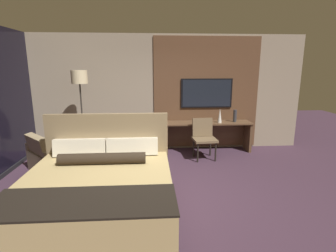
{
  "coord_description": "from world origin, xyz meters",
  "views": [
    {
      "loc": [
        -0.17,
        -3.85,
        2.05
      ],
      "look_at": [
        0.15,
        0.92,
        0.96
      ],
      "focal_mm": 28.0,
      "sensor_mm": 36.0,
      "label": 1
    }
  ],
  "objects_px": {
    "bed": "(99,191)",
    "desk": "(207,131)",
    "tv": "(207,93)",
    "vase_short": "(235,116)",
    "vase_tall": "(220,116)",
    "floor_lamp": "(80,85)",
    "desk_chair": "(204,135)",
    "armchair_by_window": "(56,157)"
  },
  "relations": [
    {
      "from": "bed",
      "to": "desk",
      "type": "height_order",
      "value": "bed"
    },
    {
      "from": "desk",
      "to": "floor_lamp",
      "type": "distance_m",
      "value": 3.13
    },
    {
      "from": "tv",
      "to": "desk_chair",
      "type": "bearing_deg",
      "value": -105.08
    },
    {
      "from": "floor_lamp",
      "to": "bed",
      "type": "bearing_deg",
      "value": -72.09
    },
    {
      "from": "armchair_by_window",
      "to": "floor_lamp",
      "type": "relative_size",
      "value": 0.63
    },
    {
      "from": "bed",
      "to": "vase_tall",
      "type": "bearing_deg",
      "value": 48.09
    },
    {
      "from": "desk",
      "to": "tv",
      "type": "xyz_separation_m",
      "value": [
        -0.0,
        0.2,
        0.9
      ]
    },
    {
      "from": "bed",
      "to": "tv",
      "type": "xyz_separation_m",
      "value": [
        2.12,
        2.97,
        1.05
      ]
    },
    {
      "from": "desk",
      "to": "floor_lamp",
      "type": "relative_size",
      "value": 1.06
    },
    {
      "from": "armchair_by_window",
      "to": "vase_short",
      "type": "relative_size",
      "value": 4.22
    },
    {
      "from": "tv",
      "to": "vase_tall",
      "type": "bearing_deg",
      "value": -49.12
    },
    {
      "from": "desk_chair",
      "to": "vase_short",
      "type": "relative_size",
      "value": 3.07
    },
    {
      "from": "bed",
      "to": "floor_lamp",
      "type": "distance_m",
      "value": 2.81
    },
    {
      "from": "floor_lamp",
      "to": "vase_short",
      "type": "xyz_separation_m",
      "value": [
        3.54,
        0.35,
        -0.79
      ]
    },
    {
      "from": "desk",
      "to": "vase_tall",
      "type": "xyz_separation_m",
      "value": [
        0.27,
        -0.11,
        0.39
      ]
    },
    {
      "from": "desk",
      "to": "vase_short",
      "type": "distance_m",
      "value": 0.76
    },
    {
      "from": "bed",
      "to": "desk_chair",
      "type": "relative_size",
      "value": 2.35
    },
    {
      "from": "bed",
      "to": "tv",
      "type": "height_order",
      "value": "tv"
    },
    {
      "from": "bed",
      "to": "desk",
      "type": "bearing_deg",
      "value": 52.64
    },
    {
      "from": "tv",
      "to": "floor_lamp",
      "type": "relative_size",
      "value": 0.64
    },
    {
      "from": "tv",
      "to": "floor_lamp",
      "type": "distance_m",
      "value": 2.96
    },
    {
      "from": "tv",
      "to": "desk_chair",
      "type": "relative_size",
      "value": 1.41
    },
    {
      "from": "bed",
      "to": "desk",
      "type": "xyz_separation_m",
      "value": [
        2.12,
        2.77,
        0.15
      ]
    },
    {
      "from": "floor_lamp",
      "to": "vase_short",
      "type": "bearing_deg",
      "value": 5.71
    },
    {
      "from": "tv",
      "to": "armchair_by_window",
      "type": "bearing_deg",
      "value": -159.53
    },
    {
      "from": "tv",
      "to": "floor_lamp",
      "type": "bearing_deg",
      "value": -168.14
    },
    {
      "from": "desk",
      "to": "vase_short",
      "type": "bearing_deg",
      "value": -4.52
    },
    {
      "from": "bed",
      "to": "vase_short",
      "type": "bearing_deg",
      "value": 44.43
    },
    {
      "from": "armchair_by_window",
      "to": "desk",
      "type": "bearing_deg",
      "value": -116.48
    },
    {
      "from": "desk_chair",
      "to": "tv",
      "type": "bearing_deg",
      "value": 70.49
    },
    {
      "from": "bed",
      "to": "vase_short",
      "type": "xyz_separation_m",
      "value": [
        2.78,
        2.72,
        0.52
      ]
    },
    {
      "from": "armchair_by_window",
      "to": "vase_tall",
      "type": "relative_size",
      "value": 3.65
    },
    {
      "from": "desk",
      "to": "tv",
      "type": "height_order",
      "value": "tv"
    },
    {
      "from": "desk_chair",
      "to": "armchair_by_window",
      "type": "height_order",
      "value": "desk_chair"
    },
    {
      "from": "desk_chair",
      "to": "vase_tall",
      "type": "height_order",
      "value": "vase_tall"
    },
    {
      "from": "bed",
      "to": "vase_short",
      "type": "height_order",
      "value": "bed"
    },
    {
      "from": "tv",
      "to": "vase_short",
      "type": "xyz_separation_m",
      "value": [
        0.66,
        -0.25,
        -0.53
      ]
    },
    {
      "from": "bed",
      "to": "vase_tall",
      "type": "height_order",
      "value": "bed"
    },
    {
      "from": "desk_chair",
      "to": "bed",
      "type": "bearing_deg",
      "value": -134.87
    },
    {
      "from": "desk_chair",
      "to": "floor_lamp",
      "type": "bearing_deg",
      "value": 173.23
    },
    {
      "from": "tv",
      "to": "floor_lamp",
      "type": "height_order",
      "value": "floor_lamp"
    },
    {
      "from": "desk",
      "to": "vase_tall",
      "type": "bearing_deg",
      "value": -22.68
    }
  ]
}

